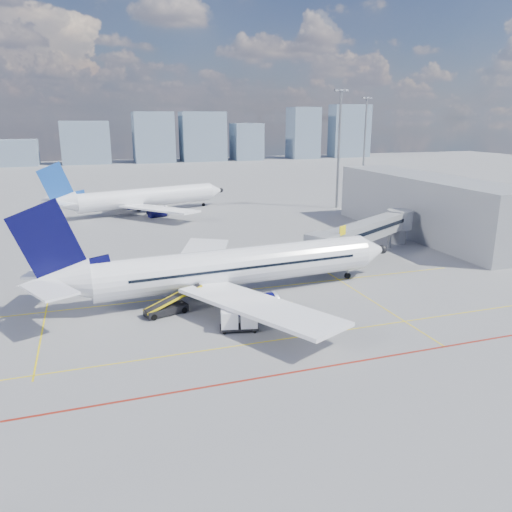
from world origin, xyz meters
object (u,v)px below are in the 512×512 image
(second_aircraft, at_px, (140,198))
(baggage_tug, at_px, (271,308))
(ramp_worker, at_px, (291,310))
(cargo_dolly, at_px, (239,320))
(main_aircraft, at_px, (224,269))
(belt_loader, at_px, (168,308))

(second_aircraft, relative_size, baggage_tug, 16.02)
(second_aircraft, xyz_separation_m, ramp_worker, (8.33, -63.30, -2.37))
(baggage_tug, relative_size, ramp_worker, 1.45)
(cargo_dolly, height_order, ramp_worker, cargo_dolly)
(ramp_worker, bearing_deg, main_aircraft, 29.69)
(cargo_dolly, distance_m, ramp_worker, 6.05)
(main_aircraft, height_order, cargo_dolly, main_aircraft)
(belt_loader, relative_size, ramp_worker, 3.77)
(main_aircraft, xyz_separation_m, ramp_worker, (4.71, -8.42, -2.37))
(baggage_tug, bearing_deg, belt_loader, 168.51)
(second_aircraft, distance_m, baggage_tug, 62.54)
(ramp_worker, bearing_deg, belt_loader, 67.53)
(main_aircraft, height_order, belt_loader, main_aircraft)
(belt_loader, bearing_deg, second_aircraft, 70.32)
(baggage_tug, height_order, cargo_dolly, cargo_dolly)
(second_aircraft, relative_size, cargo_dolly, 10.07)
(belt_loader, bearing_deg, main_aircraft, 10.19)
(second_aircraft, height_order, cargo_dolly, second_aircraft)
(main_aircraft, xyz_separation_m, baggage_tug, (3.02, -7.25, -2.45))
(main_aircraft, xyz_separation_m, cargo_dolly, (-1.17, -9.81, -2.12))
(baggage_tug, distance_m, cargo_dolly, 4.92)
(second_aircraft, xyz_separation_m, belt_loader, (-3.35, -58.37, -2.55))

